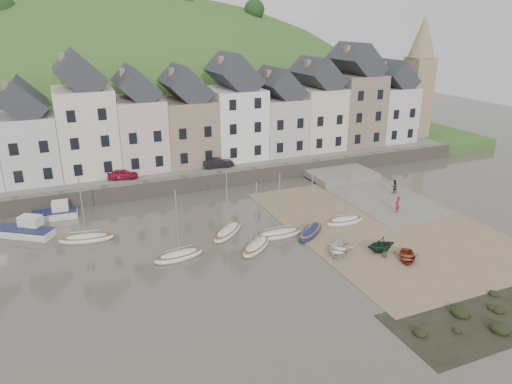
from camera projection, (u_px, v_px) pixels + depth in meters
name	position (u px, v px, depth m)	size (l,w,h in m)	color
ground	(282.00, 245.00, 41.80)	(160.00, 160.00, 0.00)	#443F35
quay_land	(187.00, 150.00, 69.19)	(90.00, 30.00, 1.50)	#395E25
quay_street	(211.00, 166.00, 58.98)	(70.00, 7.00, 0.10)	slate
seawall	(220.00, 179.00, 56.18)	(70.00, 1.20, 1.80)	slate
beach	(384.00, 225.00, 45.84)	(18.00, 26.00, 0.06)	#7E664C
slipway	(369.00, 193.00, 54.21)	(8.00, 18.00, 0.12)	slate
hillside	(132.00, 208.00, 97.98)	(134.40, 84.00, 84.00)	#395E25
townhouse_terrace	(214.00, 114.00, 60.67)	(61.05, 8.00, 13.93)	silver
church_spire	(419.00, 74.00, 71.45)	(4.00, 4.00, 18.00)	#997F60
sailboat_0	(86.00, 238.00, 42.52)	(4.98, 2.27, 6.32)	silver
sailboat_1	(179.00, 256.00, 39.40)	(4.48, 2.09, 6.32)	silver
sailboat_2	(256.00, 246.00, 41.06)	(4.31, 4.06, 6.32)	beige
sailboat_3	(228.00, 231.00, 43.89)	(4.54, 4.48, 6.32)	silver
sailboat_4	(279.00, 234.00, 43.38)	(4.82, 1.51, 6.32)	silver
sailboat_5	(310.00, 231.00, 43.88)	(4.50, 4.21, 6.32)	#161C45
sailboat_6	(345.00, 221.00, 46.25)	(4.05, 1.51, 6.32)	silver
motorboat_0	(25.00, 230.00, 43.51)	(5.56, 4.59, 1.70)	silver
motorboat_2	(56.00, 212.00, 47.37)	(4.54, 2.10, 1.70)	silver
rowboat_white	(339.00, 249.00, 40.19)	(2.40, 3.36, 0.70)	silver
rowboat_green	(381.00, 244.00, 40.28)	(2.27, 2.63, 1.39)	#163324
rowboat_red	(407.00, 257.00, 39.02)	(2.04, 2.86, 0.59)	maroon
person_red	(397.00, 204.00, 48.42)	(0.64, 0.42, 1.75)	maroon
person_dark	(394.00, 186.00, 53.76)	(0.78, 0.61, 1.61)	black
car_left	(123.00, 174.00, 53.92)	(1.36, 3.38, 1.15)	maroon
car_right	(218.00, 163.00, 58.13)	(1.32, 3.77, 1.24)	black
shore_rocks	(490.00, 316.00, 31.64)	(14.00, 6.00, 0.78)	black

